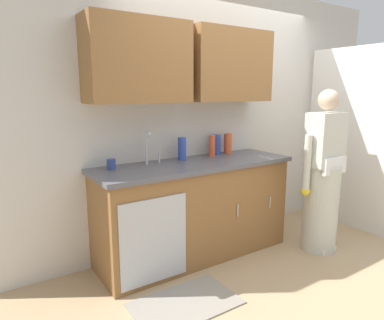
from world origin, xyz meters
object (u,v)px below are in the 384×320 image
(knife_on_counter, at_px, (265,157))
(cup_by_sink, at_px, (111,164))
(bottle_soap, at_px, (182,149))
(person_at_sink, at_px, (322,184))
(bottle_dish_liquid, at_px, (217,144))
(bottle_water_short, at_px, (212,146))
(sink, at_px, (158,168))
(bottle_water_tall, at_px, (228,143))

(knife_on_counter, bearing_deg, cup_by_sink, 81.58)
(bottle_soap, bearing_deg, knife_on_counter, -26.75)
(person_at_sink, bearing_deg, bottle_dish_liquid, 130.06)
(person_at_sink, distance_m, bottle_dish_liquid, 1.14)
(bottle_water_short, height_order, bottle_dish_liquid, bottle_water_short)
(sink, xyz_separation_m, bottle_water_tall, (0.95, 0.18, 0.12))
(bottle_soap, relative_size, cup_by_sink, 2.50)
(sink, distance_m, bottle_water_short, 0.74)
(bottle_soap, xyz_separation_m, knife_on_counter, (0.76, -0.38, -0.11))
(bottle_dish_liquid, distance_m, bottle_soap, 0.47)
(knife_on_counter, bearing_deg, bottle_water_short, 51.92)
(person_at_sink, distance_m, bottle_water_short, 1.17)
(cup_by_sink, bearing_deg, knife_on_counter, -13.52)
(bottle_dish_liquid, relative_size, knife_on_counter, 0.87)
(bottle_soap, distance_m, knife_on_counter, 0.85)
(cup_by_sink, bearing_deg, bottle_soap, 1.79)
(bottle_dish_liquid, xyz_separation_m, bottle_soap, (-0.47, -0.06, 0.01))
(bottle_dish_liquid, bearing_deg, knife_on_counter, -56.78)
(person_at_sink, distance_m, bottle_water_tall, 1.04)
(bottle_dish_liquid, height_order, cup_by_sink, bottle_dish_liquid)
(sink, bearing_deg, bottle_dish_liquid, 14.96)
(sink, xyz_separation_m, knife_on_counter, (1.11, -0.21, 0.02))
(bottle_dish_liquid, bearing_deg, bottle_water_short, -150.12)
(cup_by_sink, bearing_deg, bottle_dish_liquid, 3.71)
(bottle_water_short, bearing_deg, bottle_water_tall, 6.66)
(bottle_water_tall, relative_size, knife_on_counter, 0.91)
(person_at_sink, relative_size, knife_on_counter, 6.75)
(sink, xyz_separation_m, bottle_soap, (0.36, 0.17, 0.12))
(cup_by_sink, bearing_deg, bottle_water_short, 0.74)
(person_at_sink, relative_size, bottle_water_short, 7.47)
(sink, bearing_deg, knife_on_counter, -10.93)
(sink, relative_size, bottle_water_short, 2.31)
(sink, relative_size, knife_on_counter, 2.08)
(bottle_dish_liquid, height_order, bottle_soap, bottle_soap)
(bottle_water_tall, xyz_separation_m, knife_on_counter, (0.16, -0.40, -0.11))
(sink, height_order, person_at_sink, person_at_sink)
(bottle_water_short, distance_m, bottle_water_tall, 0.24)
(bottle_dish_liquid, relative_size, cup_by_sink, 2.37)
(bottle_water_tall, relative_size, bottle_soap, 1.00)
(bottle_soap, xyz_separation_m, cup_by_sink, (-0.73, -0.02, -0.07))
(bottle_water_tall, xyz_separation_m, bottle_dish_liquid, (-0.12, 0.04, -0.00))
(person_at_sink, xyz_separation_m, cup_by_sink, (-1.90, 0.75, 0.29))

